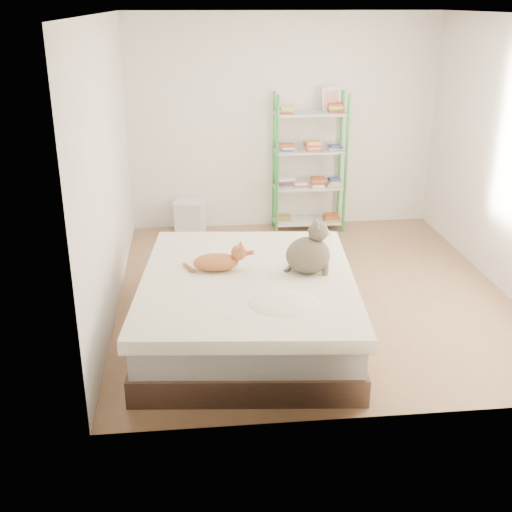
{
  "coord_description": "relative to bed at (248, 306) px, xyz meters",
  "views": [
    {
      "loc": [
        -1.17,
        -5.74,
        2.71
      ],
      "look_at": [
        -0.62,
        -0.54,
        0.62
      ],
      "focal_mm": 45.0,
      "sensor_mm": 36.0,
      "label": 1
    }
  ],
  "objects": [
    {
      "name": "white_bin",
      "position": [
        -0.47,
        2.69,
        -0.07
      ],
      "size": [
        0.43,
        0.4,
        0.42
      ],
      "rotation": [
        0.0,
        0.0,
        -0.25
      ],
      "color": "silver",
      "rests_on": "ground"
    },
    {
      "name": "cardboard_box",
      "position": [
        0.52,
        1.53,
        -0.12
      ],
      "size": [
        0.51,
        0.5,
        0.38
      ],
      "rotation": [
        0.0,
        0.0,
        -0.12
      ],
      "color": "#9B7F51",
      "rests_on": "ground"
    },
    {
      "name": "orange_cat",
      "position": [
        -0.26,
        0.15,
        0.37
      ],
      "size": [
        0.46,
        0.25,
        0.19
      ],
      "primitive_type": null,
      "rotation": [
        0.0,
        0.0,
        -0.01
      ],
      "color": "#C76C38",
      "rests_on": "bed"
    },
    {
      "name": "room",
      "position": [
        0.72,
        0.84,
        1.02
      ],
      "size": [
        3.81,
        4.21,
        2.61
      ],
      "color": "#9A785A",
      "rests_on": "ground"
    },
    {
      "name": "bed",
      "position": [
        0.0,
        0.0,
        0.0
      ],
      "size": [
        1.97,
        2.37,
        0.56
      ],
      "rotation": [
        0.0,
        0.0,
        -0.1
      ],
      "color": "#503223",
      "rests_on": "ground"
    },
    {
      "name": "shelf_unit",
      "position": [
        1.02,
        2.72,
        0.54
      ],
      "size": [
        0.88,
        0.36,
        1.74
      ],
      "color": "green",
      "rests_on": "ground"
    },
    {
      "name": "grey_cat",
      "position": [
        0.51,
        0.02,
        0.51
      ],
      "size": [
        0.42,
        0.36,
        0.46
      ],
      "primitive_type": null,
      "rotation": [
        0.0,
        0.0,
        1.5
      ],
      "color": "#796B54",
      "rests_on": "bed"
    }
  ]
}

